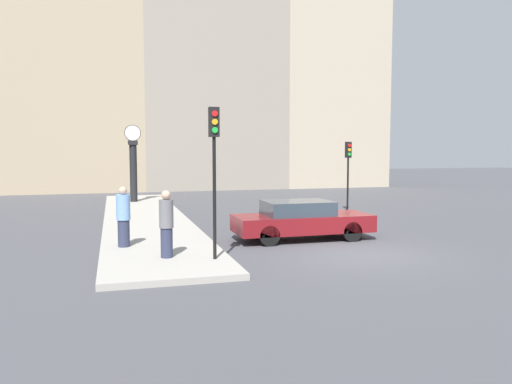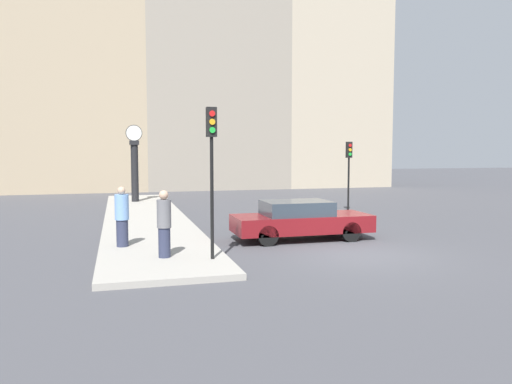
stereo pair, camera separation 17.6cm
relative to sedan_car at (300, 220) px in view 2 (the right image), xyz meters
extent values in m
plane|color=#47474C|center=(0.69, -2.66, -0.68)|extent=(120.00, 120.00, 0.00)
cube|color=#A39E93|center=(-4.77, 6.12, -0.60)|extent=(3.40, 21.57, 0.16)
cube|color=tan|center=(-9.14, 23.45, 8.01)|extent=(10.74, 5.00, 17.37)
cube|color=gray|center=(1.68, 23.45, 7.88)|extent=(10.91, 5.00, 17.11)
cube|color=#B7A88E|center=(11.51, 23.45, 7.39)|extent=(8.76, 5.00, 16.13)
cube|color=maroon|center=(0.05, 0.00, -0.12)|extent=(4.61, 1.79, 0.56)
cube|color=#2D3842|center=(-0.14, 0.00, 0.40)|extent=(2.21, 1.61, 0.47)
cylinder|color=black|center=(1.47, 0.79, -0.35)|extent=(0.66, 0.22, 0.66)
cylinder|color=black|center=(1.47, -0.79, -0.35)|extent=(0.66, 0.22, 0.66)
cylinder|color=black|center=(-1.38, 0.79, -0.35)|extent=(0.66, 0.22, 0.66)
cylinder|color=black|center=(-1.38, -0.79, -0.35)|extent=(0.66, 0.22, 0.66)
cylinder|color=black|center=(-3.53, -2.88, 1.07)|extent=(0.09, 0.09, 3.19)
cube|color=black|center=(-3.53, -2.88, 3.05)|extent=(0.26, 0.20, 0.76)
cylinder|color=red|center=(-3.53, -3.00, 3.26)|extent=(0.15, 0.04, 0.15)
cylinder|color=orange|center=(-3.53, -3.00, 3.05)|extent=(0.15, 0.04, 0.15)
cylinder|color=green|center=(-3.53, -3.00, 2.84)|extent=(0.15, 0.04, 0.15)
cylinder|color=black|center=(4.77, 6.15, 0.65)|extent=(0.09, 0.09, 2.65)
cube|color=black|center=(4.77, 6.15, 2.35)|extent=(0.26, 0.20, 0.76)
cylinder|color=red|center=(4.77, 6.03, 2.56)|extent=(0.15, 0.04, 0.15)
cylinder|color=orange|center=(4.77, 6.03, 2.35)|extent=(0.15, 0.04, 0.15)
cylinder|color=green|center=(4.77, 6.03, 2.15)|extent=(0.15, 0.04, 0.15)
cylinder|color=black|center=(-4.97, 12.91, 1.06)|extent=(0.40, 0.40, 3.15)
cube|color=black|center=(-4.97, 12.91, 2.75)|extent=(0.52, 0.52, 0.24)
cylinder|color=black|center=(-4.97, 12.91, 3.28)|extent=(0.90, 0.04, 0.90)
cylinder|color=white|center=(-4.97, 12.91, 3.28)|extent=(0.83, 0.06, 0.83)
cylinder|color=#2D334C|center=(-4.73, -2.34, -0.12)|extent=(0.32, 0.32, 0.80)
cylinder|color=slate|center=(-4.73, -2.34, 0.65)|extent=(0.38, 0.38, 0.75)
sphere|color=tan|center=(-4.73, -2.34, 1.15)|extent=(0.25, 0.25, 0.25)
cylinder|color=#2D334C|center=(-5.79, -0.48, -0.12)|extent=(0.34, 0.34, 0.80)
cylinder|color=#729ED8|center=(-5.79, -0.48, 0.65)|extent=(0.41, 0.41, 0.75)
sphere|color=tan|center=(-5.79, -0.48, 1.14)|extent=(0.23, 0.23, 0.23)
camera|label=1|loc=(-6.05, -15.56, 2.32)|focal=35.00mm
camera|label=2|loc=(-5.88, -15.61, 2.32)|focal=35.00mm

